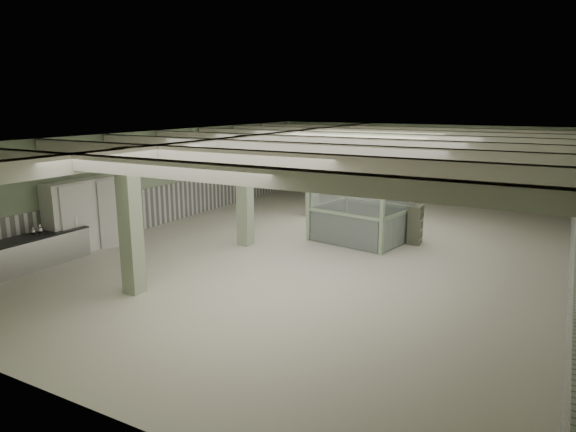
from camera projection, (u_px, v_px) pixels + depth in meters
The scene contains 28 objects.
floor at pixel (327, 247), 16.75m from camera, with size 20.00×20.00×0.00m, color beige.
ceiling at pixel (329, 136), 15.96m from camera, with size 14.00×20.00×0.02m, color white.
wall_back at pixel (413, 162), 24.90m from camera, with size 14.00×0.02×3.60m, color #9EB792.
wall_front at pixel (55, 293), 7.80m from camera, with size 14.00×0.02×3.60m, color #9EB792.
wall_left at pixel (161, 178), 19.65m from camera, with size 0.02×20.00×3.60m, color #9EB792.
wainscot_left at pixel (163, 205), 19.87m from camera, with size 0.05×19.90×1.50m, color silver.
wainscot_right at pixel (572, 255), 13.30m from camera, with size 0.05×19.90×1.50m, color silver.
wainscot_back at pixel (412, 183), 25.11m from camera, with size 13.90×0.05×1.50m, color silver.
girder at pixel (260, 140), 17.19m from camera, with size 0.45×19.90×0.40m, color silver.
beam_a at pixel (162, 169), 9.59m from camera, with size 13.90×0.35×0.32m, color silver.
beam_b at pixel (238, 157), 11.73m from camera, with size 13.90×0.35×0.32m, color silver.
beam_c at pixel (290, 148), 13.86m from camera, with size 13.90×0.35×0.32m, color silver.
beam_d at pixel (328, 142), 16.00m from camera, with size 13.90×0.35×0.32m, color silver.
beam_e at pixel (358, 137), 18.14m from camera, with size 13.90×0.35×0.32m, color silver.
beam_f at pixel (381, 133), 20.28m from camera, with size 13.90×0.35×0.32m, color silver.
beam_g at pixel (400, 130), 22.41m from camera, with size 13.90×0.35×0.32m, color silver.
column_a at pixel (130, 222), 12.40m from camera, with size 0.42×0.42×3.60m, color #9FB08E.
column_b at pixel (245, 191), 16.68m from camera, with size 0.42×0.42×3.60m, color #9FB08E.
column_c at pixel (313, 173), 20.95m from camera, with size 0.42×0.42×3.60m, color #9FB08E.
column_d at pixel (350, 163), 24.37m from camera, with size 0.42×0.42×3.60m, color #9FB08E.
pendant_front at pixel (257, 174), 11.57m from camera, with size 0.44×0.44×0.22m, color #344332.
pendant_mid at pixel (349, 153), 16.27m from camera, with size 0.44×0.44×0.22m, color #344332.
pendant_back at pixel (397, 142), 20.55m from camera, with size 0.44×0.44×0.22m, color #344332.
pitcher_near at pixel (33, 231), 14.71m from camera, with size 0.16×0.19×0.24m, color #B7B7BC, non-canonical shape.
pitcher_far at pixel (40, 229), 14.80m from camera, with size 0.20×0.23×0.30m, color #B7B7BC, non-canonical shape.
walkin_cooler at pixel (84, 214), 16.19m from camera, with size 1.05×2.55×2.33m.
guard_booth at pixel (363, 192), 17.30m from camera, with size 3.45×3.07×2.45m.
filing_cabinet at pixel (415, 225), 17.07m from camera, with size 0.42×0.60×1.30m, color #5C5E4E.
Camera 1 is at (6.67, -14.73, 4.64)m, focal length 32.00 mm.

